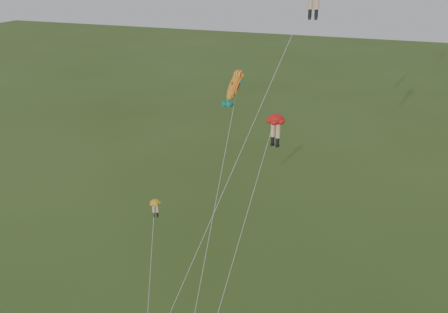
% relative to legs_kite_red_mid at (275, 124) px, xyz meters
% --- Properties ---
extents(legs_kite_red_mid, '(2.66, 12.08, 14.87)m').
position_rel_legs_kite_red_mid_xyz_m(legs_kite_red_mid, '(0.00, 0.00, 0.00)').
color(legs_kite_red_mid, red).
rests_on(legs_kite_red_mid, ground).
extents(legs_kite_yellow, '(4.53, 10.17, 7.29)m').
position_rel_legs_kite_red_mid_xyz_m(legs_kite_yellow, '(-9.09, -3.02, -7.49)').
color(legs_kite_yellow, gold).
rests_on(legs_kite_yellow, ground).
extents(fish_kite, '(1.24, 11.17, 18.00)m').
position_rel_legs_kite_red_mid_xyz_m(fish_kite, '(-3.50, 0.56, 2.47)').
color(fish_kite, yellow).
rests_on(fish_kite, ground).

